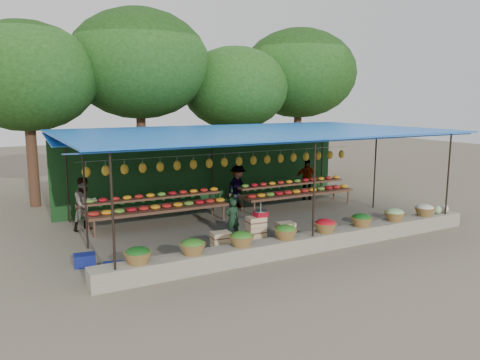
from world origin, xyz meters
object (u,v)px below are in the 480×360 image
weighing_scale (261,213)px  blue_crate_back (85,260)px  crate_counter (255,235)px  blue_crate_front (113,269)px  vendor_seated (233,219)px

weighing_scale → blue_crate_back: bearing=172.3°
weighing_scale → crate_counter: bearing=-180.0°
blue_crate_front → blue_crate_back: size_ratio=0.94×
crate_counter → blue_crate_front: (-3.65, -0.28, -0.18)m
crate_counter → blue_crate_front: bearing=-175.7°
blue_crate_front → blue_crate_back: bearing=134.4°
weighing_scale → blue_crate_front: bearing=-175.9°
weighing_scale → blue_crate_back: size_ratio=0.76×
crate_counter → blue_crate_back: 4.13m
weighing_scale → vendor_seated: 1.02m
crate_counter → vendor_seated: (-0.17, 0.91, 0.23)m
blue_crate_front → vendor_seated: bearing=35.8°
crate_counter → weighing_scale: size_ratio=6.75×
vendor_seated → blue_crate_back: (-3.92, -0.34, -0.40)m
vendor_seated → blue_crate_front: size_ratio=2.47×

